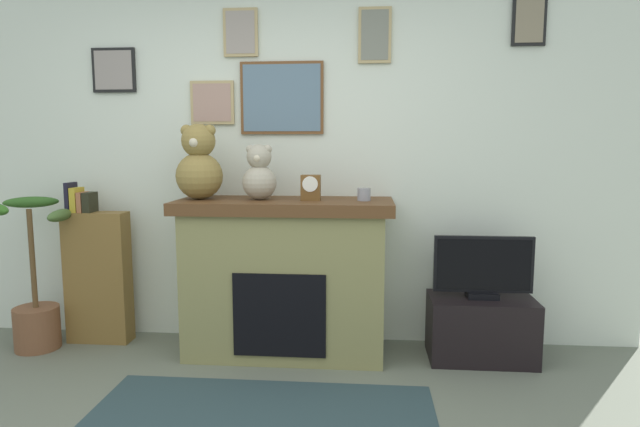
{
  "coord_description": "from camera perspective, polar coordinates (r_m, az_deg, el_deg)",
  "views": [
    {
      "loc": [
        0.65,
        -1.85,
        1.42
      ],
      "look_at": [
        0.35,
        1.66,
        0.97
      ],
      "focal_mm": 29.74,
      "sensor_mm": 36.0,
      "label": 1
    }
  ],
  "objects": [
    {
      "name": "television",
      "position": [
        3.67,
        17.15,
        -5.62
      ],
      "size": [
        0.64,
        0.14,
        0.42
      ],
      "color": "black",
      "rests_on": "tv_stand"
    },
    {
      "name": "potted_plant",
      "position": [
        4.25,
        -28.3,
        -8.09
      ],
      "size": [
        0.58,
        0.6,
        1.06
      ],
      "color": "brown",
      "rests_on": "ground_plane"
    },
    {
      "name": "teddy_bear_grey",
      "position": [
        3.57,
        -6.54,
        4.15
      ],
      "size": [
        0.23,
        0.23,
        0.37
      ],
      "color": "#AAA08A",
      "rests_on": "fireplace"
    },
    {
      "name": "back_wall",
      "position": [
        3.91,
        -4.66,
        5.56
      ],
      "size": [
        5.2,
        0.15,
        2.6
      ],
      "color": "silver",
      "rests_on": "ground_plane"
    },
    {
      "name": "area_rug",
      "position": [
        2.97,
        -6.6,
        -21.33
      ],
      "size": [
        1.85,
        0.96,
        0.01
      ],
      "primitive_type": "cube",
      "color": "#2A3D41",
      "rests_on": "ground_plane"
    },
    {
      "name": "mantel_clock",
      "position": [
        3.52,
        -1.0,
        2.82
      ],
      "size": [
        0.13,
        0.1,
        0.17
      ],
      "color": "brown",
      "rests_on": "fireplace"
    },
    {
      "name": "bookshelf",
      "position": [
        4.18,
        -22.84,
        -5.98
      ],
      "size": [
        0.45,
        0.16,
        1.17
      ],
      "color": "brown",
      "rests_on": "ground_plane"
    },
    {
      "name": "teddy_bear_brown",
      "position": [
        3.67,
        -12.89,
        5.05
      ],
      "size": [
        0.31,
        0.31,
        0.51
      ],
      "color": "olive",
      "rests_on": "fireplace"
    },
    {
      "name": "fireplace",
      "position": [
        3.66,
        -3.72,
        -6.73
      ],
      "size": [
        1.45,
        0.62,
        1.06
      ],
      "color": "olive",
      "rests_on": "ground_plane"
    },
    {
      "name": "candle_jar",
      "position": [
        3.51,
        4.75,
        2.07
      ],
      "size": [
        0.09,
        0.09,
        0.08
      ],
      "primitive_type": "cylinder",
      "color": "gray",
      "rests_on": "fireplace"
    },
    {
      "name": "tv_stand",
      "position": [
        3.78,
        16.91,
        -11.74
      ],
      "size": [
        0.69,
        0.4,
        0.42
      ],
      "primitive_type": "cube",
      "color": "black",
      "rests_on": "ground_plane"
    }
  ]
}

